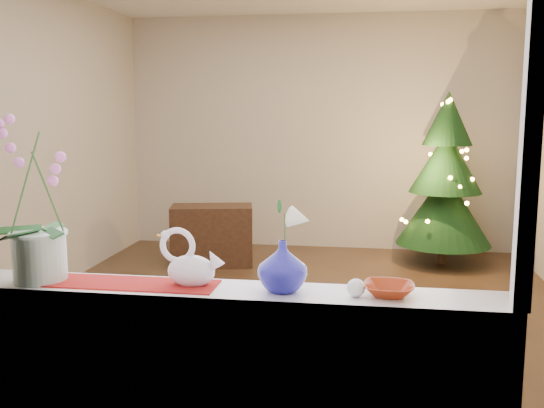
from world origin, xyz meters
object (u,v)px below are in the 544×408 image
Objects in this scene: orchid_pot at (36,199)px; swan at (191,259)px; amber_dish at (389,290)px; xmas_tree at (445,179)px; blue_vase at (282,262)px; paperweight at (356,288)px; side_table at (212,235)px.

orchid_pot is 0.67m from swan.
xmas_tree is (0.73, 4.27, -0.04)m from amber_dish.
swan is 1.60× the size of amber_dish.
swan is 0.77m from amber_dish.
amber_dish is (1.40, 0.01, -0.32)m from orchid_pot.
amber_dish is 0.09× the size of xmas_tree.
blue_vase reaches higher than paperweight.
swan is 0.65m from paperweight.
amber_dish is 0.19× the size of side_table.
swan is 0.31× the size of side_table.
paperweight is 4.21m from side_table.
blue_vase is 0.27× the size of side_table.
orchid_pot is 2.96× the size of blue_vase.
orchid_pot reaches higher than amber_dish.
xmas_tree reaches higher than side_table.
paperweight is 0.13m from amber_dish.
swan reaches higher than paperweight.
xmas_tree reaches higher than blue_vase.
amber_dish is (0.40, 0.00, -0.09)m from blue_vase.
paperweight is at bearing -101.21° from xmas_tree.
paperweight reaches higher than amber_dish.
xmas_tree is at bearing 63.57° from orchid_pot.
side_table is (-1.68, 3.83, -0.63)m from amber_dish.
xmas_tree is (2.13, 4.28, -0.35)m from orchid_pot.
orchid_pot is 4.80m from xmas_tree.
blue_vase is 0.29m from paperweight.
blue_vase is 4.42m from xmas_tree.
paperweight is 0.04× the size of xmas_tree.
swan is 4.52m from xmas_tree.
orchid_pot is 0.80× the size of side_table.
paperweight is 4.39m from xmas_tree.
xmas_tree is at bearing -1.35° from side_table.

